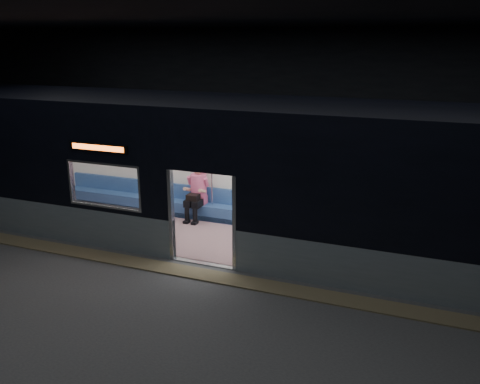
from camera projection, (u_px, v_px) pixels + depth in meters
The scene contains 7 objects.
station_floor at pixel (181, 285), 10.03m from camera, with size 24.00×14.00×0.01m, color #47494C.
station_envelope at pixel (174, 98), 8.97m from camera, with size 24.00×14.00×5.00m.
tactile_strip at pixel (193, 273), 10.52m from camera, with size 22.80×0.50×0.03m, color #8C7F59.
metro_car at pixel (229, 166), 11.76m from camera, with size 18.00×3.04×3.35m.
passenger at pixel (197, 189), 13.41m from camera, with size 0.50×0.80×1.49m.
handbag at pixel (193, 197), 13.23m from camera, with size 0.31×0.26×0.15m, color black.
transit_map at pixel (304, 172), 12.52m from camera, with size 1.09×0.03×0.71m, color white.
Camera 1 is at (4.40, -8.01, 4.67)m, focal length 38.00 mm.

